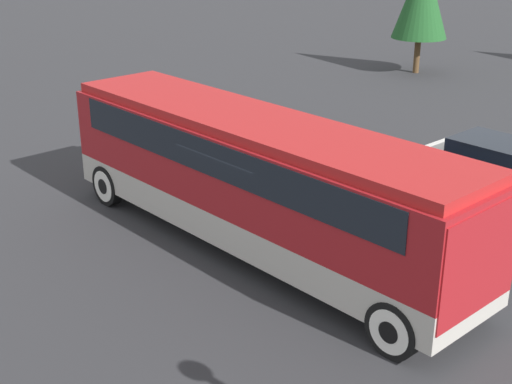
# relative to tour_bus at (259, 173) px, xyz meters

# --- Properties ---
(ground_plane) EXTENTS (120.00, 120.00, 0.00)m
(ground_plane) POSITION_rel_tour_bus_xyz_m (-0.10, -0.00, -1.87)
(ground_plane) COLOR #2D2D30
(tour_bus) EXTENTS (11.18, 2.52, 3.09)m
(tour_bus) POSITION_rel_tour_bus_xyz_m (0.00, 0.00, 0.00)
(tour_bus) COLOR #B7B2A8
(tour_bus) RESTS_ON ground_plane
(parked_car_near) EXTENTS (4.35, 1.86, 1.33)m
(parked_car_near) POSITION_rel_tour_bus_xyz_m (1.47, 4.74, -1.20)
(parked_car_near) COLOR navy
(parked_car_near) RESTS_ON ground_plane
(parked_car_mid) EXTENTS (4.61, 1.94, 1.36)m
(parked_car_mid) POSITION_rel_tour_bus_xyz_m (1.72, 7.49, -1.18)
(parked_car_mid) COLOR silver
(parked_car_mid) RESTS_ON ground_plane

